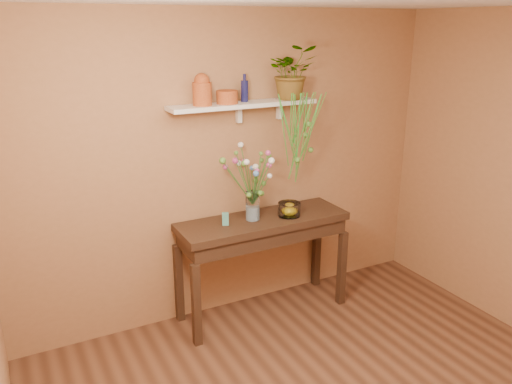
{
  "coord_description": "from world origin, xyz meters",
  "views": [
    {
      "loc": [
        -1.86,
        -2.01,
        2.56
      ],
      "look_at": [
        0.0,
        1.55,
        1.25
      ],
      "focal_mm": 36.22,
      "sensor_mm": 36.0,
      "label": 1
    }
  ],
  "objects_px": {
    "glass_bowl": "(289,210)",
    "sideboard": "(263,232)",
    "glass_vase": "(253,208)",
    "blue_bottle": "(245,90)",
    "terracotta_jug": "(202,90)",
    "spider_plant": "(292,72)",
    "bouquet": "(252,170)"
  },
  "relations": [
    {
      "from": "glass_bowl",
      "to": "sideboard",
      "type": "bearing_deg",
      "value": 166.99
    },
    {
      "from": "sideboard",
      "to": "bouquet",
      "type": "distance_m",
      "value": 0.59
    },
    {
      "from": "terracotta_jug",
      "to": "blue_bottle",
      "type": "height_order",
      "value": "terracotta_jug"
    },
    {
      "from": "spider_plant",
      "to": "glass_bowl",
      "type": "height_order",
      "value": "spider_plant"
    },
    {
      "from": "glass_vase",
      "to": "blue_bottle",
      "type": "bearing_deg",
      "value": 87.77
    },
    {
      "from": "terracotta_jug",
      "to": "bouquet",
      "type": "height_order",
      "value": "terracotta_jug"
    },
    {
      "from": "blue_bottle",
      "to": "spider_plant",
      "type": "distance_m",
      "value": 0.45
    },
    {
      "from": "blue_bottle",
      "to": "bouquet",
      "type": "distance_m",
      "value": 0.67
    },
    {
      "from": "terracotta_jug",
      "to": "bouquet",
      "type": "distance_m",
      "value": 0.79
    },
    {
      "from": "blue_bottle",
      "to": "terracotta_jug",
      "type": "bearing_deg",
      "value": -175.23
    },
    {
      "from": "glass_bowl",
      "to": "spider_plant",
      "type": "bearing_deg",
      "value": 58.41
    },
    {
      "from": "bouquet",
      "to": "glass_bowl",
      "type": "xyz_separation_m",
      "value": [
        0.34,
        -0.06,
        -0.39
      ]
    },
    {
      "from": "terracotta_jug",
      "to": "blue_bottle",
      "type": "bearing_deg",
      "value": 4.77
    },
    {
      "from": "sideboard",
      "to": "glass_bowl",
      "type": "bearing_deg",
      "value": -13.01
    },
    {
      "from": "blue_bottle",
      "to": "glass_vase",
      "type": "xyz_separation_m",
      "value": [
        -0.01,
        -0.16,
        -0.99
      ]
    },
    {
      "from": "glass_bowl",
      "to": "terracotta_jug",
      "type": "bearing_deg",
      "value": 165.46
    },
    {
      "from": "terracotta_jug",
      "to": "glass_bowl",
      "type": "xyz_separation_m",
      "value": [
        0.72,
        -0.19,
        -1.07
      ]
    },
    {
      "from": "terracotta_jug",
      "to": "blue_bottle",
      "type": "distance_m",
      "value": 0.4
    },
    {
      "from": "sideboard",
      "to": "blue_bottle",
      "type": "height_order",
      "value": "blue_bottle"
    },
    {
      "from": "sideboard",
      "to": "glass_bowl",
      "type": "distance_m",
      "value": 0.31
    },
    {
      "from": "terracotta_jug",
      "to": "blue_bottle",
      "type": "relative_size",
      "value": 1.11
    },
    {
      "from": "blue_bottle",
      "to": "glass_vase",
      "type": "relative_size",
      "value": 0.9
    },
    {
      "from": "bouquet",
      "to": "blue_bottle",
      "type": "bearing_deg",
      "value": 85.33
    },
    {
      "from": "sideboard",
      "to": "glass_vase",
      "type": "xyz_separation_m",
      "value": [
        -0.1,
        0.01,
        0.24
      ]
    },
    {
      "from": "sideboard",
      "to": "spider_plant",
      "type": "distance_m",
      "value": 1.42
    },
    {
      "from": "terracotta_jug",
      "to": "bouquet",
      "type": "relative_size",
      "value": 0.47
    },
    {
      "from": "blue_bottle",
      "to": "glass_bowl",
      "type": "height_order",
      "value": "blue_bottle"
    },
    {
      "from": "sideboard",
      "to": "bouquet",
      "type": "xyz_separation_m",
      "value": [
        -0.1,
        0.01,
        0.59
      ]
    },
    {
      "from": "terracotta_jug",
      "to": "bouquet",
      "type": "bearing_deg",
      "value": -17.97
    },
    {
      "from": "glass_bowl",
      "to": "glass_vase",
      "type": "bearing_deg",
      "value": 169.03
    },
    {
      "from": "glass_vase",
      "to": "glass_bowl",
      "type": "xyz_separation_m",
      "value": [
        0.33,
        -0.06,
        -0.05
      ]
    },
    {
      "from": "glass_vase",
      "to": "glass_bowl",
      "type": "bearing_deg",
      "value": -10.97
    }
  ]
}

